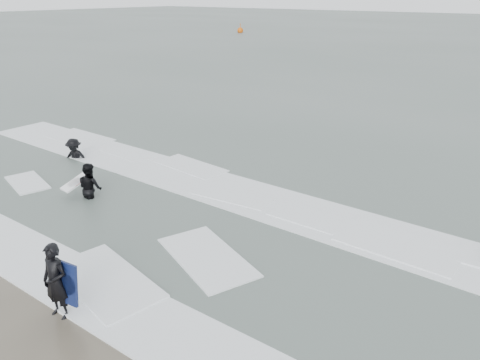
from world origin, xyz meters
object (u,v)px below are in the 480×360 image
Objects in this scene: surfer_centre at (61,315)px; surfer_wading at (92,197)px; buoy at (240,30)px; surfer_breaker at (75,160)px.

surfer_centre is 0.98× the size of surfer_wading.
buoy reaches higher than surfer_centre.
surfer_wading is 1.09× the size of buoy.
surfer_wading reaches higher than surfer_breaker.
buoy is (-36.89, 57.41, 0.42)m from surfer_wading.
surfer_centre is at bearing -61.95° from surfer_breaker.
surfer_centre is 1.07× the size of buoy.
surfer_centre is 10.58m from surfer_breaker.
surfer_centre is 0.99× the size of surfer_breaker.
surfer_breaker is at bearing 133.71° from surfer_centre.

